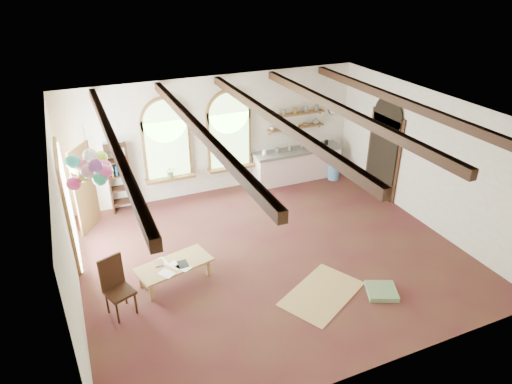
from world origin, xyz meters
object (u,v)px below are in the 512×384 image
coffee_table (174,266)px  side_chair (120,298)px  kitchen_counter (297,164)px  balloon_cluster (90,169)px

coffee_table → side_chair: (-1.13, -0.52, -0.04)m
coffee_table → side_chair: side_chair is taller
coffee_table → kitchen_counter: bearing=36.1°
balloon_cluster → side_chair: bearing=-87.0°
coffee_table → balloon_cluster: size_ratio=1.37×
coffee_table → balloon_cluster: bearing=143.9°
kitchen_counter → side_chair: size_ratio=2.34×
coffee_table → balloon_cluster: 2.47m
kitchen_counter → balloon_cluster: 6.46m
coffee_table → side_chair: bearing=-155.5°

